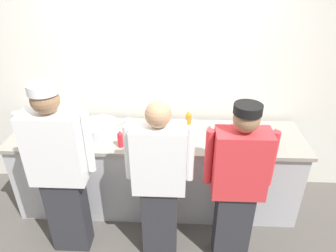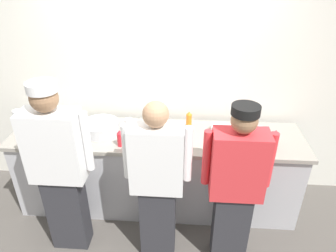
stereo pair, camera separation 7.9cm
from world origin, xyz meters
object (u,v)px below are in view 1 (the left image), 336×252
(chef_far_right, at_px, (237,184))
(mixing_bowl_steel, at_px, (100,128))
(ramekin_yellow_sauce, at_px, (38,137))
(squeeze_bottle_primary, at_px, (188,120))
(sheet_tray, at_px, (151,133))
(chef_center, at_px, (159,181))
(ramekin_red_sauce, at_px, (50,124))
(plate_stack_rear, at_px, (221,129))
(squeeze_bottle_secondary, at_px, (274,138))
(squeeze_bottle_spare, at_px, (120,139))
(plate_stack_front, at_px, (259,132))
(chef_near_left, at_px, (60,170))
(deli_cup, at_px, (128,123))
(chefs_knife, at_px, (62,140))

(chef_far_right, height_order, mixing_bowl_steel, chef_far_right)
(ramekin_yellow_sauce, bearing_deg, squeeze_bottle_primary, 11.01)
(sheet_tray, distance_m, squeeze_bottle_primary, 0.42)
(chef_center, relative_size, ramekin_red_sauce, 17.08)
(chef_center, xyz_separation_m, plate_stack_rear, (0.60, 0.75, 0.11))
(squeeze_bottle_secondary, relative_size, ramekin_yellow_sauce, 1.99)
(chef_center, xyz_separation_m, squeeze_bottle_spare, (-0.40, 0.41, 0.16))
(plate_stack_front, distance_m, ramekin_red_sauce, 2.24)
(chef_far_right, height_order, plate_stack_rear, chef_far_right)
(squeeze_bottle_spare, bearing_deg, plate_stack_front, 10.60)
(chef_near_left, height_order, squeeze_bottle_secondary, chef_near_left)
(chef_center, distance_m, squeeze_bottle_spare, 0.60)
(plate_stack_rear, height_order, squeeze_bottle_secondary, squeeze_bottle_secondary)
(squeeze_bottle_primary, height_order, squeeze_bottle_secondary, squeeze_bottle_primary)
(chef_center, bearing_deg, ramekin_red_sauce, 147.94)
(chef_center, xyz_separation_m, squeeze_bottle_secondary, (1.08, 0.48, 0.17))
(plate_stack_rear, xyz_separation_m, squeeze_bottle_primary, (-0.35, 0.06, 0.06))
(squeeze_bottle_secondary, bearing_deg, sheet_tray, 171.36)
(chef_center, bearing_deg, squeeze_bottle_spare, 134.21)
(chef_far_right, height_order, plate_stack_front, chef_far_right)
(chef_near_left, height_order, deli_cup, chef_near_left)
(chef_near_left, height_order, chefs_knife, chef_near_left)
(squeeze_bottle_primary, xyz_separation_m, chefs_knife, (-1.27, -0.31, -0.09))
(mixing_bowl_steel, bearing_deg, chef_center, -45.04)
(mixing_bowl_steel, relative_size, ramekin_yellow_sauce, 3.91)
(sheet_tray, bearing_deg, squeeze_bottle_primary, 20.85)
(mixing_bowl_steel, bearing_deg, deli_cup, 25.87)
(squeeze_bottle_primary, xyz_separation_m, deli_cup, (-0.65, -0.01, -0.05))
(plate_stack_rear, bearing_deg, chef_far_right, -85.23)
(mixing_bowl_steel, xyz_separation_m, chefs_knife, (-0.35, -0.16, -0.05))
(deli_cup, bearing_deg, chef_center, -64.04)
(chef_far_right, distance_m, deli_cup, 1.35)
(plate_stack_front, bearing_deg, chef_near_left, -160.46)
(chef_center, xyz_separation_m, ramekin_red_sauce, (-1.25, 0.78, 0.10))
(chef_far_right, distance_m, squeeze_bottle_primary, 0.94)
(squeeze_bottle_primary, xyz_separation_m, ramekin_yellow_sauce, (-1.53, -0.30, -0.07))
(mixing_bowl_steel, bearing_deg, chef_far_right, -27.29)
(chef_near_left, distance_m, chef_center, 0.87)
(plate_stack_front, height_order, ramekin_red_sauce, plate_stack_front)
(chef_far_right, xyz_separation_m, mixing_bowl_steel, (-1.34, 0.69, 0.13))
(chef_far_right, relative_size, plate_stack_front, 8.10)
(squeeze_bottle_primary, bearing_deg, ramekin_yellow_sauce, -168.99)
(squeeze_bottle_spare, bearing_deg, chef_center, -45.79)
(sheet_tray, bearing_deg, deli_cup, 152.26)
(chef_near_left, height_order, squeeze_bottle_spare, chef_near_left)
(sheet_tray, bearing_deg, squeeze_bottle_secondary, -8.64)
(chef_near_left, height_order, mixing_bowl_steel, chef_near_left)
(chef_near_left, relative_size, squeeze_bottle_primary, 8.50)
(mixing_bowl_steel, distance_m, ramekin_red_sauce, 0.59)
(plate_stack_front, distance_m, squeeze_bottle_primary, 0.74)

